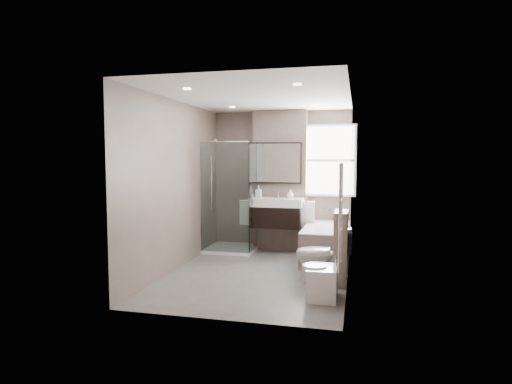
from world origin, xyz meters
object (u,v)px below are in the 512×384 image
(vanity, at_px, (277,212))
(toilet, at_px, (323,254))
(bidet, at_px, (322,282))
(bathtub, at_px, (327,241))

(vanity, height_order, toilet, vanity)
(vanity, height_order, bidet, vanity)
(vanity, distance_m, bidet, 2.63)
(toilet, distance_m, bidet, 0.75)
(vanity, relative_size, bathtub, 0.59)
(vanity, xyz_separation_m, bidet, (1.01, -2.37, -0.53))
(vanity, distance_m, bathtub, 1.07)
(bathtub, relative_size, toilet, 2.08)
(bidet, bearing_deg, bathtub, 92.50)
(bathtub, height_order, toilet, toilet)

